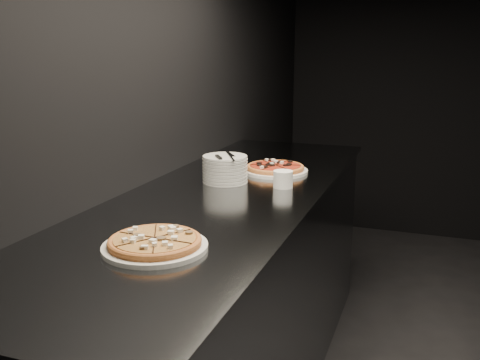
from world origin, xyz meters
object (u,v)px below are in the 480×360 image
(pizza_mushroom, at_px, (155,243))
(pizza_tomato, at_px, (275,168))
(ramekin, at_px, (283,179))
(plate_stack, at_px, (225,169))
(counter, at_px, (225,299))
(cutlery, at_px, (225,156))

(pizza_mushroom, xyz_separation_m, pizza_tomato, (0.04, 1.05, -0.00))
(pizza_tomato, distance_m, ramekin, 0.28)
(pizza_mushroom, distance_m, plate_stack, 0.81)
(counter, relative_size, pizza_tomato, 7.37)
(pizza_mushroom, height_order, cutlery, cutlery)
(plate_stack, relative_size, ramekin, 2.37)
(cutlery, bearing_deg, pizza_mushroom, -118.93)
(plate_stack, relative_size, cutlery, 0.98)
(counter, bearing_deg, ramekin, 38.34)
(plate_stack, bearing_deg, pizza_mushroom, -82.53)
(pizza_mushroom, bearing_deg, pizza_tomato, 87.59)
(pizza_mushroom, bearing_deg, ramekin, 79.14)
(pizza_mushroom, distance_m, pizza_tomato, 1.06)
(pizza_tomato, bearing_deg, plate_stack, -121.25)
(pizza_tomato, xyz_separation_m, plate_stack, (-0.15, -0.25, 0.04))
(counter, height_order, ramekin, ramekin)
(pizza_mushroom, relative_size, cutlery, 1.56)
(cutlery, bearing_deg, pizza_tomato, 25.44)
(counter, relative_size, pizza_mushroom, 8.11)
(pizza_mushroom, height_order, ramekin, ramekin)
(pizza_mushroom, relative_size, ramekin, 3.76)
(counter, xyz_separation_m, pizza_mushroom, (0.04, -0.64, 0.48))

